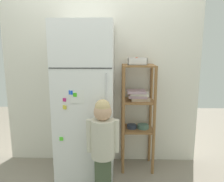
{
  "coord_description": "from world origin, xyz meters",
  "views": [
    {
      "loc": [
        0.22,
        -2.51,
        1.52
      ],
      "look_at": [
        0.15,
        0.02,
        1.02
      ],
      "focal_mm": 35.6,
      "sensor_mm": 36.0,
      "label": 1
    }
  ],
  "objects_px": {
    "refrigerator": "(85,101)",
    "fruit_bin": "(136,62)",
    "child_standing": "(103,138)",
    "pantry_shelf_unit": "(138,107)"
  },
  "relations": [
    {
      "from": "refrigerator",
      "to": "fruit_bin",
      "type": "relative_size",
      "value": 8.12
    },
    {
      "from": "child_standing",
      "to": "fruit_bin",
      "type": "distance_m",
      "value": 1.0
    },
    {
      "from": "pantry_shelf_unit",
      "to": "fruit_bin",
      "type": "xyz_separation_m",
      "value": [
        -0.03,
        0.02,
        0.55
      ]
    },
    {
      "from": "refrigerator",
      "to": "fruit_bin",
      "type": "bearing_deg",
      "value": 12.99
    },
    {
      "from": "child_standing",
      "to": "fruit_bin",
      "type": "height_order",
      "value": "fruit_bin"
    },
    {
      "from": "refrigerator",
      "to": "child_standing",
      "type": "bearing_deg",
      "value": -61.66
    },
    {
      "from": "refrigerator",
      "to": "fruit_bin",
      "type": "distance_m",
      "value": 0.76
    },
    {
      "from": "refrigerator",
      "to": "pantry_shelf_unit",
      "type": "bearing_deg",
      "value": 10.51
    },
    {
      "from": "child_standing",
      "to": "fruit_bin",
      "type": "xyz_separation_m",
      "value": [
        0.37,
        0.57,
        0.74
      ]
    },
    {
      "from": "refrigerator",
      "to": "child_standing",
      "type": "relative_size",
      "value": 1.76
    }
  ]
}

